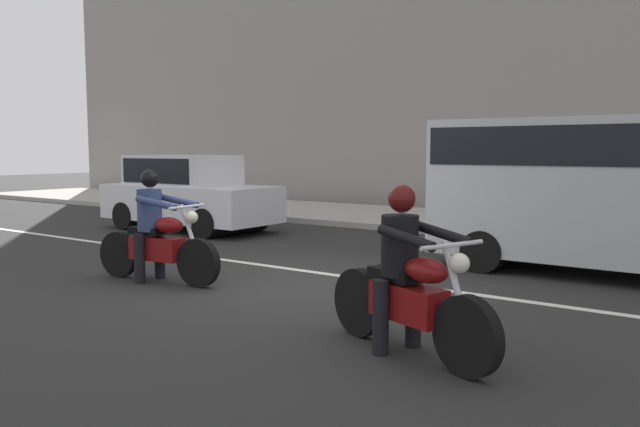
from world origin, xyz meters
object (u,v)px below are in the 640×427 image
Objects in this scene: motorcycle_with_rider_denim_blue at (156,236)px; parked_van_silver at (604,185)px; motorcycle_with_rider_black_leather at (407,285)px; parked_sedan_white at (187,192)px; pedestrian_bystander at (563,180)px.

parked_van_silver is at bearing 39.90° from motorcycle_with_rider_denim_blue.
motorcycle_with_rider_black_leather is 0.47× the size of parked_sedan_white.
motorcycle_with_rider_black_leather is at bearing -10.42° from motorcycle_with_rider_denim_blue.
pedestrian_bystander reaches higher than motorcycle_with_rider_denim_blue.
motorcycle_with_rider_black_leather is (4.33, -0.80, -0.01)m from motorcycle_with_rider_denim_blue.
parked_sedan_white is at bearing -148.95° from pedestrian_bystander.
motorcycle_with_rider_black_leather is 1.13× the size of pedestrian_bystander.
parked_van_silver is 2.72× the size of pedestrian_bystander.
pedestrian_bystander is (7.20, 4.33, 0.29)m from parked_sedan_white.
parked_sedan_white is (-3.95, 4.24, 0.24)m from motorcycle_with_rider_denim_blue.
motorcycle_with_rider_black_leather is 0.42× the size of parked_van_silver.
motorcycle_with_rider_denim_blue is 0.50× the size of parked_sedan_white.
parked_van_silver is 4.75m from pedestrian_bystander.
motorcycle_with_rider_denim_blue is at bearing 169.58° from motorcycle_with_rider_black_leather.
parked_sedan_white reaches higher than motorcycle_with_rider_denim_blue.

